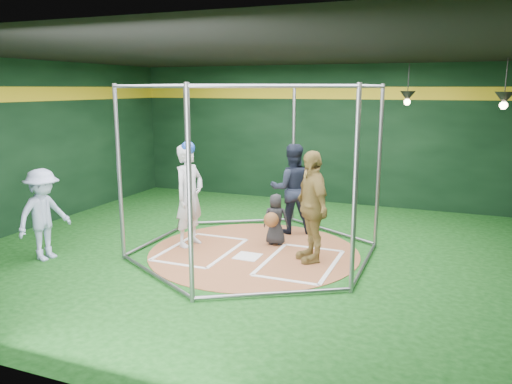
% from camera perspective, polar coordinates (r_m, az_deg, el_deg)
% --- Properties ---
extents(room_shell, '(10.10, 9.10, 3.53)m').
position_cam_1_polar(room_shell, '(8.72, -0.22, 4.09)').
color(room_shell, '#0D3B0E').
rests_on(room_shell, ground).
extents(clay_disc, '(3.80, 3.80, 0.01)m').
position_cam_1_polar(clay_disc, '(9.12, -0.23, -6.87)').
color(clay_disc, '#9A5A38').
rests_on(clay_disc, ground).
extents(home_plate, '(0.43, 0.43, 0.01)m').
position_cam_1_polar(home_plate, '(8.85, -0.97, -7.37)').
color(home_plate, white).
rests_on(home_plate, clay_disc).
extents(batter_box_left, '(1.17, 1.77, 0.01)m').
position_cam_1_polar(batter_box_left, '(9.28, -6.30, -6.52)').
color(batter_box_left, white).
rests_on(batter_box_left, clay_disc).
extents(batter_box_right, '(1.17, 1.77, 0.01)m').
position_cam_1_polar(batter_box_right, '(8.60, 5.08, -8.02)').
color(batter_box_right, white).
rests_on(batter_box_right, clay_disc).
extents(batting_cage, '(4.05, 4.67, 3.00)m').
position_cam_1_polar(batting_cage, '(8.75, -0.24, 2.44)').
color(batting_cage, gray).
rests_on(batting_cage, ground).
extents(pendant_lamp_near, '(0.34, 0.34, 0.90)m').
position_cam_1_polar(pendant_lamp_near, '(11.66, 16.92, 10.41)').
color(pendant_lamp_near, black).
rests_on(pendant_lamp_near, room_shell).
extents(pendant_lamp_far, '(0.34, 0.34, 0.90)m').
position_cam_1_polar(pendant_lamp_far, '(10.04, 26.50, 9.54)').
color(pendant_lamp_far, black).
rests_on(pendant_lamp_far, room_shell).
extents(batter_figure, '(0.57, 0.76, 1.97)m').
position_cam_1_polar(batter_figure, '(9.34, -7.65, -0.28)').
color(batter_figure, '#BCBCC3').
rests_on(batter_figure, clay_disc).
extents(visitor_leopard, '(1.04, 1.17, 1.90)m').
position_cam_1_polar(visitor_leopard, '(8.48, 6.37, -1.64)').
color(visitor_leopard, tan).
rests_on(visitor_leopard, clay_disc).
extents(catcher_figure, '(0.53, 0.59, 0.97)m').
position_cam_1_polar(catcher_figure, '(9.39, 2.20, -3.14)').
color(catcher_figure, black).
rests_on(catcher_figure, clay_disc).
extents(umpire, '(1.09, 0.99, 1.82)m').
position_cam_1_polar(umpire, '(10.14, 4.12, 0.39)').
color(umpire, black).
rests_on(umpire, clay_disc).
extents(bystander_blue, '(0.72, 1.09, 1.59)m').
position_cam_1_polar(bystander_blue, '(9.31, -23.12, -2.40)').
color(bystander_blue, '#AAB9E0').
rests_on(bystander_blue, ground).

